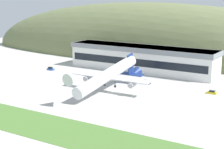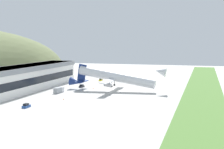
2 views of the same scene
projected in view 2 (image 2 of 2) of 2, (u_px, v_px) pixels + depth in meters
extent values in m
plane|color=#B7B5AF|center=(112.00, 90.00, 166.20)|extent=(374.53, 374.53, 0.00)
cube|color=#4C7533|center=(203.00, 94.00, 152.90)|extent=(337.08, 19.13, 0.08)
cube|color=white|center=(31.00, 77.00, 168.52)|extent=(79.45, 15.12, 13.31)
cube|color=gray|center=(31.00, 67.00, 167.95)|extent=(80.65, 16.32, 2.40)
cube|color=black|center=(44.00, 79.00, 166.43)|extent=(76.27, 0.16, 3.73)
cylinder|color=silver|center=(117.00, 77.00, 163.15)|extent=(4.81, 41.30, 10.92)
cone|color=silver|center=(161.00, 72.00, 156.26)|extent=(4.72, 5.94, 5.46)
cone|color=navy|center=(76.00, 82.00, 170.18)|extent=(4.72, 6.90, 5.60)
cube|color=navy|center=(82.00, 73.00, 168.54)|extent=(0.50, 5.67, 9.78)
cube|color=navy|center=(82.00, 81.00, 169.10)|extent=(12.52, 3.39, 0.86)
cube|color=silver|center=(113.00, 79.00, 163.84)|extent=(36.62, 3.63, 0.98)
cylinder|color=#9E9EA3|center=(108.00, 85.00, 153.38)|extent=(2.30, 3.90, 2.81)
cylinder|color=#9E9EA3|center=(119.00, 79.00, 174.31)|extent=(2.30, 3.90, 2.81)
cylinder|color=#2D2D2D|center=(112.00, 84.00, 161.58)|extent=(0.28, 0.28, 2.20)
cylinder|color=#2D2D2D|center=(112.00, 86.00, 161.69)|extent=(0.45, 1.10, 1.10)
cylinder|color=#2D2D2D|center=(114.00, 83.00, 166.62)|extent=(0.28, 0.28, 2.20)
cylinder|color=#2D2D2D|center=(114.00, 85.00, 166.74)|extent=(0.45, 1.10, 1.10)
cylinder|color=#2D2D2D|center=(143.00, 80.00, 159.21)|extent=(0.22, 0.22, 1.98)
cylinder|color=#2D2D2D|center=(143.00, 82.00, 159.31)|extent=(0.30, 0.83, 0.82)
cube|color=#333338|center=(105.00, 77.00, 222.53)|extent=(4.27, 1.98, 0.90)
cube|color=black|center=(105.00, 76.00, 222.64)|extent=(2.39, 1.58, 0.74)
cube|color=#264C99|center=(26.00, 106.00, 122.24)|extent=(3.98, 1.76, 0.93)
cube|color=black|center=(26.00, 104.00, 121.96)|extent=(2.19, 1.50, 0.76)
cube|color=gold|center=(101.00, 80.00, 205.39)|extent=(4.09, 1.90, 0.80)
cube|color=black|center=(101.00, 79.00, 205.50)|extent=(2.27, 1.56, 0.66)
cube|color=#333338|center=(82.00, 86.00, 176.52)|extent=(4.08, 2.09, 0.91)
cube|color=black|center=(82.00, 85.00, 176.24)|extent=(2.28, 1.71, 0.74)
cube|color=silver|center=(61.00, 90.00, 159.87)|extent=(2.37, 2.54, 2.62)
cube|color=black|center=(62.00, 88.00, 160.89)|extent=(0.20, 2.06, 1.15)
cube|color=#999EA3|center=(58.00, 90.00, 156.60)|extent=(4.87, 2.69, 2.81)
cube|color=orange|center=(64.00, 100.00, 139.24)|extent=(0.52, 0.52, 0.03)
cone|color=orange|center=(64.00, 99.00, 139.20)|extent=(0.40, 0.40, 0.55)
cube|color=orange|center=(93.00, 89.00, 171.82)|extent=(0.52, 0.52, 0.03)
cone|color=orange|center=(93.00, 88.00, 171.79)|extent=(0.40, 0.40, 0.55)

